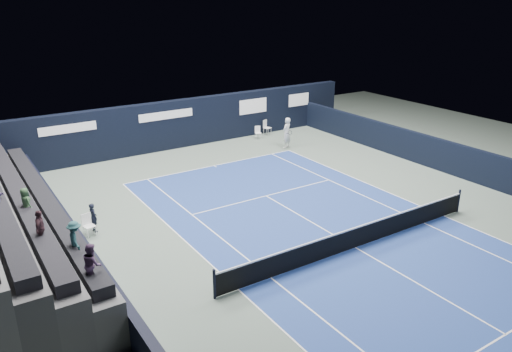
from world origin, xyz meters
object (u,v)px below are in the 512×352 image
(line_judge_chair, at_px, (88,223))
(tennis_net, at_px, (357,236))
(folding_chair_back_b, at_px, (266,126))
(tennis_player, at_px, (287,133))
(folding_chair_back_a, at_px, (258,130))

(line_judge_chair, distance_m, tennis_net, 11.05)
(folding_chair_back_b, distance_m, tennis_player, 3.47)
(folding_chair_back_a, distance_m, folding_chair_back_b, 1.17)
(tennis_net, distance_m, tennis_player, 13.77)
(line_judge_chair, height_order, tennis_net, tennis_net)
(line_judge_chair, height_order, tennis_player, tennis_player)
(folding_chair_back_b, xyz_separation_m, tennis_net, (-6.42, -15.88, -0.09))
(line_judge_chair, bearing_deg, tennis_player, 8.83)
(folding_chair_back_b, bearing_deg, tennis_player, -125.16)
(line_judge_chair, relative_size, tennis_player, 0.49)
(folding_chair_back_a, relative_size, tennis_net, 0.07)
(tennis_net, height_order, tennis_player, tennis_player)
(line_judge_chair, xyz_separation_m, tennis_player, (14.37, 5.61, 0.44))
(folding_chair_back_b, distance_m, tennis_net, 17.13)
(line_judge_chair, xyz_separation_m, tennis_net, (8.63, -6.90, -0.05))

